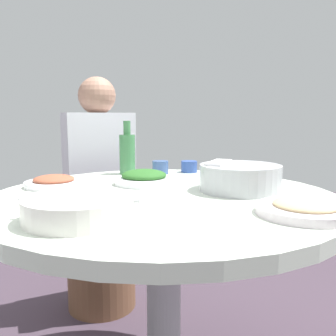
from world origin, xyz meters
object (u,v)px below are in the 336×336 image
Objects in this scene: round_dining_table at (164,226)px; diner_left at (99,164)px; dish_noodles at (306,208)px; tea_cup_side at (160,167)px; stool_for_diner_left at (101,265)px; tea_cup_far at (189,167)px; tea_cup_near at (222,169)px; rice_bowl at (240,177)px; green_bottle at (127,153)px; dish_greens at (144,178)px; soup_bowl at (79,209)px; dish_stirfry at (54,182)px.

diner_left is (-0.80, 0.12, 0.11)m from round_dining_table.
diner_left is (-1.21, -0.04, -0.01)m from dish_noodles.
tea_cup_side is at bearing 12.12° from diner_left.
tea_cup_side is at bearing 12.12° from stool_for_diner_left.
dish_noodles is at bearing -14.50° from tea_cup_far.
tea_cup_near is 0.18m from tea_cup_far.
tea_cup_far is at bearing 133.02° from round_dining_table.
dish_noodles is 0.61m from tea_cup_near.
rice_bowl is 1.18× the size of green_bottle.
dish_greens is at bearing -168.32° from dish_noodles.
soup_bowl is 0.56m from dish_noodles.
tea_cup_near is at bearing 111.89° from soup_bowl.
green_bottle is 0.30× the size of diner_left.
dish_greens is 3.01× the size of tea_cup_far.
tea_cup_near is at bearing 149.55° from rice_bowl.
soup_bowl is 0.72m from green_bottle.
tea_cup_near is at bearing 12.17° from tea_cup_far.
green_bottle reaches higher than dish_greens.
tea_cup_near is (0.03, 0.35, 0.01)m from dish_greens.
dish_stirfry reaches higher than stool_for_diner_left.
rice_bowl is 1.02× the size of soup_bowl.
dish_stirfry is at bearing -115.30° from dish_greens.
tea_cup_near reaches higher than round_dining_table.
rice_bowl is 1.09× the size of dish_noodles.
round_dining_table is 0.30m from rice_bowl.
soup_bowl is at bearing -68.01° from round_dining_table.
soup_bowl is at bearing -9.54° from dish_stirfry.
diner_left is (0.00, 0.00, 0.55)m from stool_for_diner_left.
tea_cup_far is 0.78m from stool_for_diner_left.
dish_greens is 0.34m from tea_cup_far.
tea_cup_near is (0.29, 0.29, -0.06)m from green_bottle.
green_bottle is at bearing 165.81° from dish_greens.
tea_cup_near is at bearing 157.97° from dish_noodles.
stool_for_diner_left is at bearing -157.55° from tea_cup_near.
dish_stirfry reaches higher than round_dining_table.
dish_noodles is 1.33m from stool_for_diner_left.
diner_left is (-0.44, -0.10, -0.02)m from tea_cup_side.
dish_stirfry is 0.47m from tea_cup_side.
diner_left is at bearing 176.77° from green_bottle.
dish_stirfry is (-0.33, -0.25, 0.12)m from round_dining_table.
dish_greens is 0.27m from green_bottle.
soup_bowl is (0.04, -0.57, -0.02)m from rice_bowl.
green_bottle reaches higher than tea_cup_side.
rice_bowl is at bearing 7.60° from stool_for_diner_left.
rice_bowl is 1.34× the size of dish_stirfry.
tea_cup_near reaches higher than dish_greens.
green_bottle is (-0.25, 0.06, 0.07)m from dish_greens.
dish_stirfry is 0.84m from dish_noodles.
rice_bowl is 0.36× the size of diner_left.
diner_left reaches higher than tea_cup_side.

